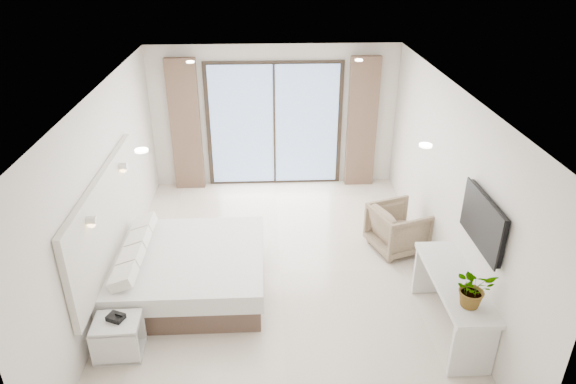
# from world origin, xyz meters

# --- Properties ---
(ground) EXTENTS (6.20, 6.20, 0.00)m
(ground) POSITION_xyz_m (0.00, 0.00, 0.00)
(ground) COLOR beige
(ground) RESTS_ON ground
(room_shell) EXTENTS (4.62, 6.22, 2.72)m
(room_shell) POSITION_xyz_m (-0.20, 0.69, 1.58)
(room_shell) COLOR silver
(room_shell) RESTS_ON ground
(bed) EXTENTS (2.05, 1.95, 0.71)m
(bed) POSITION_xyz_m (-1.29, -0.30, 0.30)
(bed) COLOR brown
(bed) RESTS_ON ground
(nightstand) EXTENTS (0.54, 0.45, 0.48)m
(nightstand) POSITION_xyz_m (-1.93, -1.52, 0.24)
(nightstand) COLOR silver
(nightstand) RESTS_ON ground
(phone) EXTENTS (0.23, 0.20, 0.06)m
(phone) POSITION_xyz_m (-1.93, -1.49, 0.51)
(phone) COLOR black
(phone) RESTS_ON nightstand
(console_desk) EXTENTS (0.52, 1.66, 0.77)m
(console_desk) POSITION_xyz_m (2.04, -1.29, 0.57)
(console_desk) COLOR silver
(console_desk) RESTS_ON ground
(plant) EXTENTS (0.47, 0.51, 0.36)m
(plant) POSITION_xyz_m (2.04, -1.77, 0.95)
(plant) COLOR #33662D
(plant) RESTS_ON console_desk
(armchair) EXTENTS (0.93, 0.96, 0.79)m
(armchair) POSITION_xyz_m (1.85, 0.57, 0.40)
(armchair) COLOR #957E61
(armchair) RESTS_ON ground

